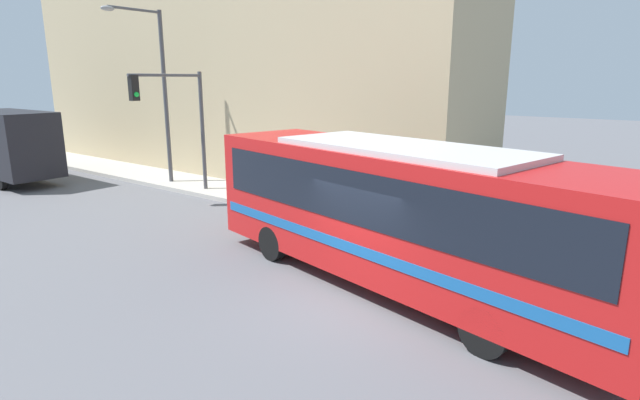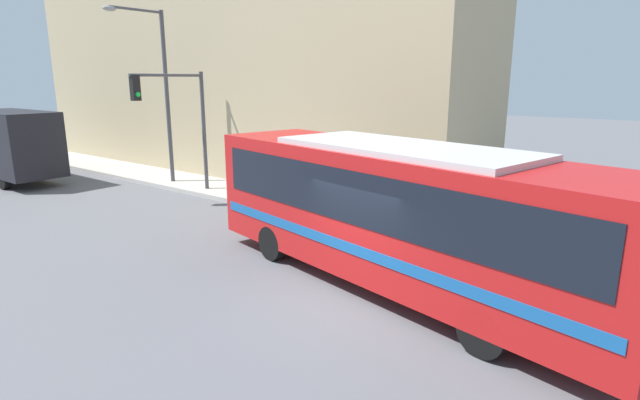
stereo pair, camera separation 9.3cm
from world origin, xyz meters
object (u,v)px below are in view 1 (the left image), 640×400
object	(u,v)px
city_bus	(400,207)
traffic_light_pole	(177,110)
delivery_truck	(4,144)
fire_hydrant	(313,200)
parking_meter	(250,176)
street_lamp	(157,83)

from	to	relation	value
city_bus	traffic_light_pole	xyz separation A→B (m)	(2.63, 11.19, 1.61)
city_bus	delivery_truck	world-z (taller)	city_bus
delivery_truck	fire_hydrant	size ratio (longest dim) A/B	9.60
city_bus	traffic_light_pole	bearing A→B (deg)	88.72
parking_meter	city_bus	bearing A→B (deg)	-113.61
city_bus	traffic_light_pole	size ratio (longest dim) A/B	2.30
city_bus	delivery_truck	xyz separation A→B (m)	(-0.18, 20.44, -0.12)
traffic_light_pole	street_lamp	xyz separation A→B (m)	(0.93, 2.48, 1.04)
parking_meter	fire_hydrant	bearing A→B (deg)	-90.00
delivery_truck	fire_hydrant	bearing A→B (deg)	-75.72
fire_hydrant	traffic_light_pole	size ratio (longest dim) A/B	0.16
fire_hydrant	parking_meter	size ratio (longest dim) A/B	0.58
delivery_truck	parking_meter	distance (m)	12.68
fire_hydrant	street_lamp	size ratio (longest dim) A/B	0.10
street_lamp	delivery_truck	bearing A→B (deg)	118.92
fire_hydrant	parking_meter	bearing A→B (deg)	90.00
traffic_light_pole	fire_hydrant	bearing A→B (deg)	-80.02
delivery_truck	traffic_light_pole	bearing A→B (deg)	-73.08
delivery_truck	fire_hydrant	world-z (taller)	delivery_truck
parking_meter	street_lamp	world-z (taller)	street_lamp
city_bus	fire_hydrant	distance (m)	6.60
fire_hydrant	parking_meter	xyz separation A→B (m)	(0.00, 3.05, 0.51)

